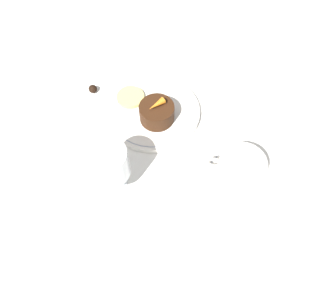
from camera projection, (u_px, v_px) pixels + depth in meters
name	position (u px, v px, depth m)	size (l,w,h in m)	color
ground_plane	(159.00, 134.00, 0.78)	(3.00, 3.00, 0.00)	white
dinner_plate	(153.00, 112.00, 0.80)	(0.23, 0.23, 0.01)	white
saucer	(238.00, 176.00, 0.71)	(0.14, 0.14, 0.01)	white
coffee_cup	(241.00, 169.00, 0.68)	(0.12, 0.10, 0.06)	white
spoon	(218.00, 169.00, 0.72)	(0.07, 0.09, 0.00)	silver
wine_glass	(109.00, 165.00, 0.64)	(0.08, 0.08, 0.13)	silver
fork	(217.00, 139.00, 0.77)	(0.02, 0.19, 0.01)	silver
dessert_cake	(157.00, 113.00, 0.77)	(0.08, 0.08, 0.04)	#381E0F
carrot_garnish	(156.00, 105.00, 0.74)	(0.04, 0.04, 0.02)	orange
pineapple_slice	(130.00, 97.00, 0.81)	(0.07, 0.07, 0.01)	#EFE075
chocolate_truffle	(93.00, 89.00, 0.84)	(0.02, 0.02, 0.02)	black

